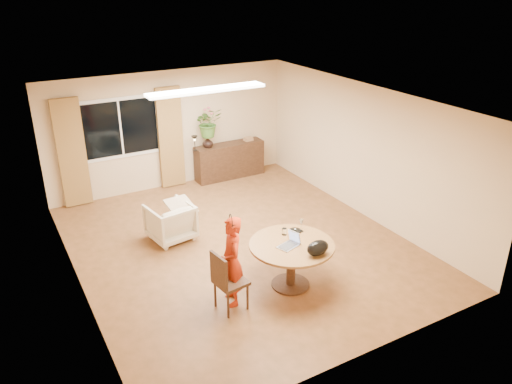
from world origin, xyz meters
TOP-DOWN VIEW (x-y plane):
  - floor at (0.00, 0.00)m, footprint 6.50×6.50m
  - ceiling at (0.00, 0.00)m, footprint 6.50×6.50m
  - wall_back at (0.00, 3.25)m, footprint 5.50×0.00m
  - wall_left at (-2.75, 0.00)m, footprint 0.00×6.50m
  - wall_right at (2.75, 0.00)m, footprint 0.00×6.50m
  - window at (-1.10, 3.23)m, footprint 1.70×0.03m
  - curtain_left at (-2.15, 3.15)m, footprint 0.55×0.08m
  - curtain_right at (-0.05, 3.15)m, footprint 0.55×0.08m
  - ceiling_panel at (0.00, 1.20)m, footprint 2.20×0.35m
  - dining_table at (0.10, -1.49)m, footprint 1.30×1.30m
  - dining_chair at (-0.96, -1.55)m, footprint 0.50×0.47m
  - child at (-0.88, -1.42)m, footprint 0.57×0.44m
  - laptop at (0.01, -1.53)m, footprint 0.38×0.31m
  - tumbler at (0.16, -1.19)m, footprint 0.09×0.09m
  - wine_glass at (0.45, -1.24)m, footprint 0.08×0.08m
  - pot_lid at (0.37, -1.19)m, footprint 0.24×0.24m
  - handbag at (0.25, -1.95)m, footprint 0.37×0.23m
  - armchair at (-0.99, 0.83)m, footprint 0.85×0.87m
  - throw at (-0.78, 0.79)m, footprint 0.51×0.59m
  - sideboard at (1.31, 3.01)m, footprint 1.66×0.40m
  - vase at (0.77, 3.01)m, footprint 0.26×0.26m
  - bouquet at (0.81, 3.01)m, footprint 0.62×0.54m
  - book_stack at (1.82, 3.01)m, footprint 0.23×0.18m
  - desk_lamp at (0.43, 2.96)m, footprint 0.17×0.17m

SIDE VIEW (x-z plane):
  - floor at x=0.00m, z-range 0.00..0.00m
  - armchair at x=-0.99m, z-range 0.00..0.69m
  - sideboard at x=1.31m, z-range 0.00..0.83m
  - dining_chair at x=-0.96m, z-range 0.00..0.95m
  - dining_table at x=0.10m, z-range 0.21..0.95m
  - child at x=-0.88m, z-range 0.00..1.38m
  - throw at x=-0.78m, z-range 0.69..0.72m
  - pot_lid at x=0.37m, z-range 0.74..0.77m
  - tumbler at x=0.16m, z-range 0.74..0.85m
  - wine_glass at x=0.45m, z-range 0.74..0.95m
  - laptop at x=0.01m, z-range 0.74..0.96m
  - handbag at x=0.25m, z-range 0.74..0.97m
  - book_stack at x=1.82m, z-range 0.83..0.91m
  - vase at x=0.77m, z-range 0.83..1.08m
  - desk_lamp at x=0.43m, z-range 0.83..1.18m
  - curtain_left at x=-2.15m, z-range 0.02..2.27m
  - curtain_right at x=-0.05m, z-range 0.02..2.27m
  - wall_back at x=0.00m, z-range -1.45..4.05m
  - wall_left at x=-2.75m, z-range -1.95..4.55m
  - wall_right at x=2.75m, z-range -1.95..4.55m
  - bouquet at x=0.81m, z-range 1.08..1.74m
  - window at x=-1.10m, z-range 0.85..2.15m
  - ceiling_panel at x=0.00m, z-range 2.54..2.59m
  - ceiling at x=0.00m, z-range 2.60..2.60m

